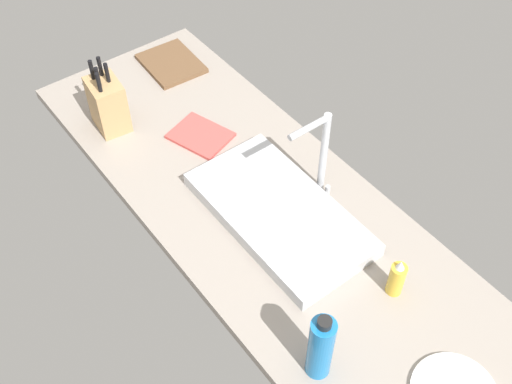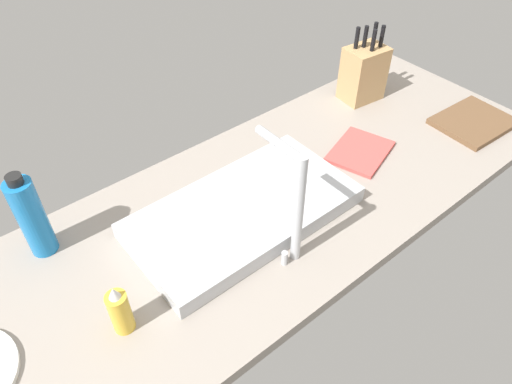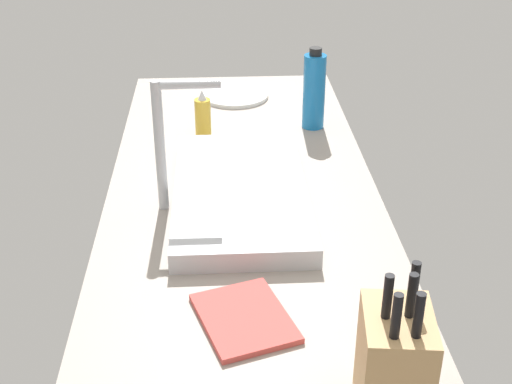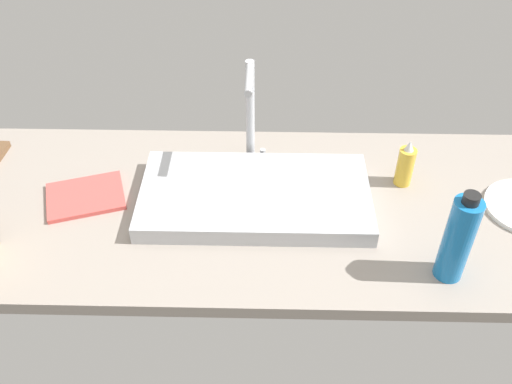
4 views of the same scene
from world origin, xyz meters
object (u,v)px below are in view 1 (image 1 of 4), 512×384
object	(u,v)px
knife_block	(108,104)
soap_bottle	(397,278)
cutting_board	(171,63)
water_bottle	(321,347)
dish_towel	(201,136)
faucet	(321,150)
sink_basin	(279,213)

from	to	relation	value
knife_block	soap_bottle	bearing A→B (deg)	21.87
soap_bottle	cutting_board	bearing A→B (deg)	177.55
cutting_board	water_bottle	world-z (taller)	water_bottle
knife_block	soap_bottle	distance (cm)	113.65
knife_block	soap_bottle	size ratio (longest dim) A/B	1.88
knife_block	dish_towel	bearing A→B (deg)	48.50
faucet	dish_towel	distance (cm)	49.82
faucet	soap_bottle	distance (cm)	44.29
soap_bottle	water_bottle	xyz separation A→B (cm)	(4.80, -32.68, 5.32)
knife_block	cutting_board	distance (cm)	40.03
faucet	knife_block	world-z (taller)	faucet
knife_block	dish_towel	size ratio (longest dim) A/B	1.32
sink_basin	knife_block	xyz separation A→B (cm)	(-69.38, -20.61, 7.44)
knife_block	cutting_board	world-z (taller)	knife_block
dish_towel	soap_bottle	bearing A→B (deg)	5.52
soap_bottle	water_bottle	world-z (taller)	water_bottle
water_bottle	dish_towel	world-z (taller)	water_bottle
knife_block	water_bottle	distance (cm)	114.44
sink_basin	knife_block	size ratio (longest dim) A/B	2.28
faucet	dish_towel	size ratio (longest dim) A/B	1.59
cutting_board	water_bottle	bearing A→B (deg)	-16.19
sink_basin	cutting_board	size ratio (longest dim) A/B	2.45
faucet	sink_basin	bearing A→B (deg)	-84.57
faucet	dish_towel	world-z (taller)	faucet
water_bottle	faucet	bearing A→B (deg)	139.28
knife_block	water_bottle	size ratio (longest dim) A/B	1.08
soap_bottle	water_bottle	size ratio (longest dim) A/B	0.58
water_bottle	soap_bottle	bearing A→B (deg)	98.36
sink_basin	knife_block	world-z (taller)	knife_block
water_bottle	dish_towel	distance (cm)	94.16
faucet	water_bottle	bearing A→B (deg)	-40.72
faucet	soap_bottle	size ratio (longest dim) A/B	2.27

